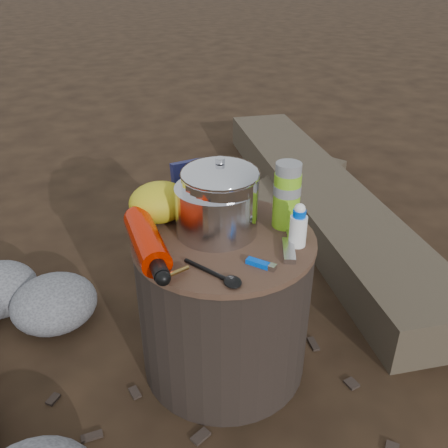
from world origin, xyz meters
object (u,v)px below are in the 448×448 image
object	(u,v)px
stump	(224,304)
fuel_bottle	(147,241)
thermos	(287,196)
travel_mug	(237,189)
log_main	(317,196)
camping_pot	(220,198)

from	to	relation	value
stump	fuel_bottle	distance (m)	0.33
thermos	travel_mug	world-z (taller)	thermos
thermos	travel_mug	bearing A→B (deg)	123.77
stump	thermos	distance (m)	0.36
stump	log_main	xyz separation A→B (m)	(0.75, 0.74, -0.13)
camping_pot	travel_mug	size ratio (longest dim) A/B	1.52
log_main	camping_pot	distance (m)	1.13
log_main	camping_pot	xyz separation A→B (m)	(-0.75, -0.71, 0.45)
log_main	travel_mug	distance (m)	0.99
camping_pot	travel_mug	world-z (taller)	camping_pot
stump	travel_mug	xyz separation A→B (m)	(0.09, 0.13, 0.28)
travel_mug	log_main	bearing A→B (deg)	42.47
fuel_bottle	travel_mug	distance (m)	0.32
log_main	thermos	xyz separation A→B (m)	(-0.57, -0.74, 0.44)
stump	camping_pot	distance (m)	0.32
log_main	travel_mug	xyz separation A→B (m)	(-0.66, -0.61, 0.42)
fuel_bottle	travel_mug	world-z (taller)	travel_mug
camping_pot	thermos	xyz separation A→B (m)	(0.18, -0.03, -0.01)
fuel_bottle	log_main	bearing A→B (deg)	38.68
log_main	travel_mug	size ratio (longest dim) A/B	15.55
thermos	travel_mug	xyz separation A→B (m)	(-0.09, 0.13, -0.02)
thermos	travel_mug	distance (m)	0.16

